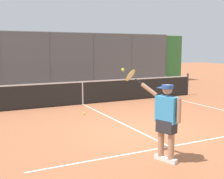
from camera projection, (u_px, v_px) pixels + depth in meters
The scene contains 6 objects.
ground_plane at pixel (138, 131), 8.24m from camera, with size 60.00×60.00×0.00m, color #A8603D.
court_line_markings at pixel (178, 150), 6.66m from camera, with size 8.65×10.73×0.01m.
fence_backdrop at pixel (48, 61), 17.05m from camera, with size 18.88×1.37×3.21m.
tennis_net at pixel (83, 92), 12.09m from camera, with size 11.12×0.09×1.07m.
tennis_player at pixel (166, 117), 5.93m from camera, with size 0.78×1.21×1.88m.
tennis_ball_by_sideline at pixel (84, 113), 10.31m from camera, with size 0.07×0.07×0.07m, color #D6E042.
Camera 1 is at (4.17, 6.86, 2.31)m, focal length 47.05 mm.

